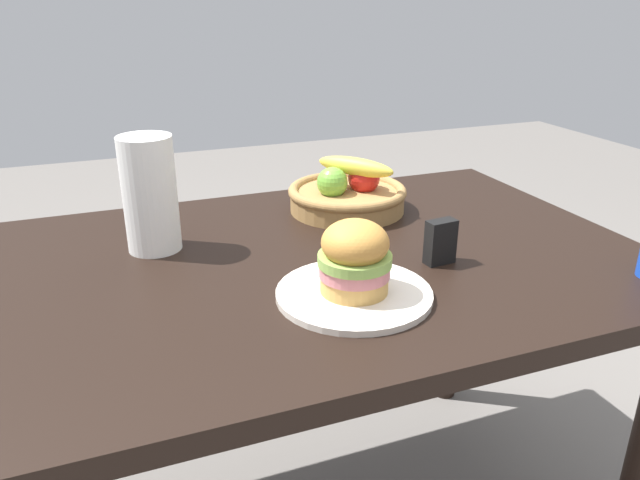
% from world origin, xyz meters
% --- Properties ---
extents(dining_table, '(1.40, 0.90, 0.75)m').
position_xyz_m(dining_table, '(0.00, 0.00, 0.65)').
color(dining_table, black).
rests_on(dining_table, ground_plane).
extents(plate, '(0.28, 0.28, 0.01)m').
position_xyz_m(plate, '(0.02, -0.19, 0.76)').
color(plate, silver).
rests_on(plate, dining_table).
extents(sandwich, '(0.13, 0.13, 0.13)m').
position_xyz_m(sandwich, '(0.02, -0.19, 0.83)').
color(sandwich, tan).
rests_on(sandwich, plate).
extents(fruit_basket, '(0.29, 0.29, 0.13)m').
position_xyz_m(fruit_basket, '(0.19, 0.24, 0.79)').
color(fruit_basket, '#9E7542').
rests_on(fruit_basket, dining_table).
extents(paper_towel_roll, '(0.11, 0.11, 0.24)m').
position_xyz_m(paper_towel_roll, '(-0.28, 0.16, 0.87)').
color(paper_towel_roll, white).
rests_on(paper_towel_roll, dining_table).
extents(napkin_holder, '(0.06, 0.04, 0.09)m').
position_xyz_m(napkin_holder, '(0.24, -0.12, 0.80)').
color(napkin_holder, black).
rests_on(napkin_holder, dining_table).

